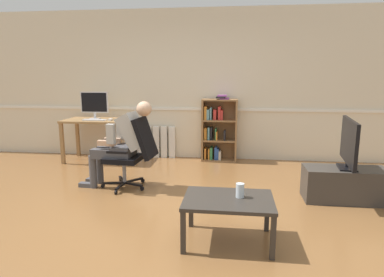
{
  "coord_description": "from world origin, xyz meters",
  "views": [
    {
      "loc": [
        0.7,
        -3.52,
        1.54
      ],
      "look_at": [
        0.15,
        0.85,
        0.7
      ],
      "focal_mm": 31.35,
      "sensor_mm": 36.0,
      "label": 1
    }
  ],
  "objects_px": {
    "imac_monitor": "(94,103)",
    "radiator": "(152,142)",
    "bookshelf": "(217,130)",
    "coffee_table": "(228,204)",
    "drinking_glass": "(240,190)",
    "computer_mouse": "(110,120)",
    "computer_desk": "(97,126)",
    "office_chair": "(133,151)",
    "person_seated": "(122,142)",
    "tv_stand": "(345,185)",
    "keyboard": "(94,120)",
    "tv_screen": "(349,143)"
  },
  "relations": [
    {
      "from": "computer_desk",
      "to": "person_seated",
      "type": "distance_m",
      "value": 1.65
    },
    {
      "from": "imac_monitor",
      "to": "tv_stand",
      "type": "bearing_deg",
      "value": -22.26
    },
    {
      "from": "bookshelf",
      "to": "drinking_glass",
      "type": "xyz_separation_m",
      "value": [
        0.36,
        -2.99,
        -0.07
      ]
    },
    {
      "from": "coffee_table",
      "to": "computer_desk",
      "type": "bearing_deg",
      "value": 131.28
    },
    {
      "from": "radiator",
      "to": "computer_mouse",
      "type": "bearing_deg",
      "value": -140.34
    },
    {
      "from": "coffee_table",
      "to": "drinking_glass",
      "type": "relative_size",
      "value": 6.2
    },
    {
      "from": "person_seated",
      "to": "computer_mouse",
      "type": "bearing_deg",
      "value": -149.09
    },
    {
      "from": "imac_monitor",
      "to": "radiator",
      "type": "relative_size",
      "value": 0.58
    },
    {
      "from": "computer_mouse",
      "to": "tv_stand",
      "type": "relative_size",
      "value": 0.1
    },
    {
      "from": "computer_desk",
      "to": "computer_mouse",
      "type": "xyz_separation_m",
      "value": [
        0.3,
        -0.12,
        0.13
      ]
    },
    {
      "from": "keyboard",
      "to": "coffee_table",
      "type": "relative_size",
      "value": 0.49
    },
    {
      "from": "office_chair",
      "to": "tv_screen",
      "type": "height_order",
      "value": "tv_screen"
    },
    {
      "from": "tv_stand",
      "to": "drinking_glass",
      "type": "bearing_deg",
      "value": -137.92
    },
    {
      "from": "person_seated",
      "to": "coffee_table",
      "type": "xyz_separation_m",
      "value": [
        1.47,
        -1.38,
        -0.27
      ]
    },
    {
      "from": "drinking_glass",
      "to": "imac_monitor",
      "type": "bearing_deg",
      "value": 132.78
    },
    {
      "from": "computer_mouse",
      "to": "coffee_table",
      "type": "xyz_separation_m",
      "value": [
        2.1,
        -2.62,
        -0.4
      ]
    },
    {
      "from": "radiator",
      "to": "tv_stand",
      "type": "relative_size",
      "value": 0.88
    },
    {
      "from": "imac_monitor",
      "to": "office_chair",
      "type": "bearing_deg",
      "value": -51.6
    },
    {
      "from": "bookshelf",
      "to": "radiator",
      "type": "height_order",
      "value": "bookshelf"
    },
    {
      "from": "office_chair",
      "to": "drinking_glass",
      "type": "relative_size",
      "value": 7.44
    },
    {
      "from": "radiator",
      "to": "tv_screen",
      "type": "bearing_deg",
      "value": -33.19
    },
    {
      "from": "computer_mouse",
      "to": "person_seated",
      "type": "bearing_deg",
      "value": -63.11
    },
    {
      "from": "keyboard",
      "to": "bookshelf",
      "type": "xyz_separation_m",
      "value": [
        2.12,
        0.43,
        -0.2
      ]
    },
    {
      "from": "computer_desk",
      "to": "coffee_table",
      "type": "bearing_deg",
      "value": -48.72
    },
    {
      "from": "imac_monitor",
      "to": "coffee_table",
      "type": "distance_m",
      "value": 3.8
    },
    {
      "from": "coffee_table",
      "to": "computer_mouse",
      "type": "bearing_deg",
      "value": 128.78
    },
    {
      "from": "office_chair",
      "to": "imac_monitor",
      "type": "bearing_deg",
      "value": -137.58
    },
    {
      "from": "computer_mouse",
      "to": "tv_stand",
      "type": "xyz_separation_m",
      "value": [
        3.52,
        -1.39,
        -0.57
      ]
    },
    {
      "from": "bookshelf",
      "to": "computer_mouse",
      "type": "bearing_deg",
      "value": -167.46
    },
    {
      "from": "person_seated",
      "to": "tv_screen",
      "type": "relative_size",
      "value": 1.33
    },
    {
      "from": "bookshelf",
      "to": "tv_screen",
      "type": "distance_m",
      "value": 2.47
    },
    {
      "from": "imac_monitor",
      "to": "person_seated",
      "type": "relative_size",
      "value": 0.42
    },
    {
      "from": "keyboard",
      "to": "tv_screen",
      "type": "height_order",
      "value": "tv_screen"
    },
    {
      "from": "coffee_table",
      "to": "person_seated",
      "type": "bearing_deg",
      "value": 136.96
    },
    {
      "from": "computer_desk",
      "to": "office_chair",
      "type": "bearing_deg",
      "value": -51.54
    },
    {
      "from": "bookshelf",
      "to": "person_seated",
      "type": "distance_m",
      "value": 2.05
    },
    {
      "from": "computer_mouse",
      "to": "bookshelf",
      "type": "xyz_separation_m",
      "value": [
        1.84,
        0.41,
        -0.21
      ]
    },
    {
      "from": "tv_stand",
      "to": "tv_screen",
      "type": "xyz_separation_m",
      "value": [
        0.0,
        -0.0,
        0.52
      ]
    },
    {
      "from": "coffee_table",
      "to": "radiator",
      "type": "bearing_deg",
      "value": 115.44
    },
    {
      "from": "tv_screen",
      "to": "drinking_glass",
      "type": "height_order",
      "value": "tv_screen"
    },
    {
      "from": "tv_stand",
      "to": "drinking_glass",
      "type": "xyz_separation_m",
      "value": [
        -1.31,
        -1.19,
        0.28
      ]
    },
    {
      "from": "radiator",
      "to": "tv_stand",
      "type": "height_order",
      "value": "radiator"
    },
    {
      "from": "tv_screen",
      "to": "tv_stand",
      "type": "bearing_deg",
      "value": 90.0
    },
    {
      "from": "office_chair",
      "to": "person_seated",
      "type": "relative_size",
      "value": 0.82
    },
    {
      "from": "bookshelf",
      "to": "tv_stand",
      "type": "bearing_deg",
      "value": -47.03
    },
    {
      "from": "tv_screen",
      "to": "coffee_table",
      "type": "height_order",
      "value": "tv_screen"
    },
    {
      "from": "keyboard",
      "to": "person_seated",
      "type": "bearing_deg",
      "value": -53.34
    },
    {
      "from": "person_seated",
      "to": "imac_monitor",
      "type": "bearing_deg",
      "value": -141.48
    },
    {
      "from": "drinking_glass",
      "to": "radiator",
      "type": "bearing_deg",
      "value": 117.29
    },
    {
      "from": "bookshelf",
      "to": "coffee_table",
      "type": "relative_size",
      "value": 1.45
    }
  ]
}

